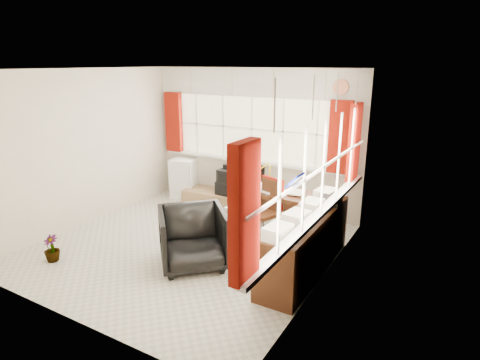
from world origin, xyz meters
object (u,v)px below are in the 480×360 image
object	(u,v)px
task_chair	(268,209)
desk	(272,209)
radiator	(240,232)
crt_tv	(245,179)
credenza	(305,242)
desk_lamp	(270,170)
office_chair	(193,238)
tv_bench	(219,199)
mini_fridge	(184,178)

from	to	relation	value
task_chair	desk	bearing A→B (deg)	103.14
radiator	crt_tv	distance (m)	1.75
desk	credenza	bearing A→B (deg)	-43.92
crt_tv	credenza	bearing A→B (deg)	-42.79
desk	radiator	distance (m)	0.72
desk_lamp	office_chair	size ratio (longest dim) A/B	0.44
tv_bench	crt_tv	distance (m)	0.63
tv_bench	credenza	bearing A→B (deg)	-33.70
tv_bench	radiator	bearing A→B (deg)	-47.87
crt_tv	office_chair	bearing A→B (deg)	-77.47
mini_fridge	credenza	bearing A→B (deg)	-26.95
mini_fridge	desk_lamp	bearing A→B (deg)	-16.00
desk	radiator	bearing A→B (deg)	-104.58
task_chair	credenza	bearing A→B (deg)	-34.05
tv_bench	mini_fridge	world-z (taller)	mini_fridge
desk	mini_fridge	world-z (taller)	mini_fridge
desk	tv_bench	size ratio (longest dim) A/B	0.90
radiator	mini_fridge	bearing A→B (deg)	145.50
radiator	crt_tv	bearing A→B (deg)	117.03
desk	task_chair	bearing A→B (deg)	-76.86
task_chair	office_chair	xyz separation A→B (m)	(-0.52, -1.15, -0.13)
desk_lamp	radiator	world-z (taller)	desk_lamp
office_chair	credenza	size ratio (longest dim) A/B	0.43
desk	office_chair	bearing A→B (deg)	-107.27
desk_lamp	tv_bench	bearing A→B (deg)	157.34
desk_lamp	radiator	bearing A→B (deg)	-93.93
desk	credenza	world-z (taller)	credenza
desk	tv_bench	world-z (taller)	desk
task_chair	mini_fridge	xyz separation A→B (m)	(-2.35, 1.06, -0.13)
radiator	desk_lamp	bearing A→B (deg)	86.07
task_chair	radiator	xyz separation A→B (m)	(-0.25, -0.38, -0.28)
credenza	mini_fridge	distance (m)	3.53
office_chair	radiator	world-z (taller)	office_chair
office_chair	mini_fridge	bearing A→B (deg)	86.00
desk_lamp	office_chair	distance (m)	1.73
desk_lamp	task_chair	bearing A→B (deg)	-66.83
crt_tv	task_chair	bearing A→B (deg)	-48.21
task_chair	office_chair	size ratio (longest dim) A/B	1.14
radiator	credenza	size ratio (longest dim) A/B	0.29
tv_bench	desk	bearing A→B (deg)	-25.90
desk	crt_tv	bearing A→B (deg)	138.27
tv_bench	crt_tv	size ratio (longest dim) A/B	1.89
office_chair	credenza	distance (m)	1.45
desk_lamp	crt_tv	world-z (taller)	desk_lamp
task_chair	crt_tv	xyz separation A→B (m)	(-1.03, 1.15, 0.01)
credenza	desk	bearing A→B (deg)	136.08
task_chair	mini_fridge	world-z (taller)	task_chair
radiator	tv_bench	distance (m)	1.85
tv_bench	crt_tv	xyz separation A→B (m)	(0.45, 0.17, 0.40)
office_chair	credenza	world-z (taller)	credenza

